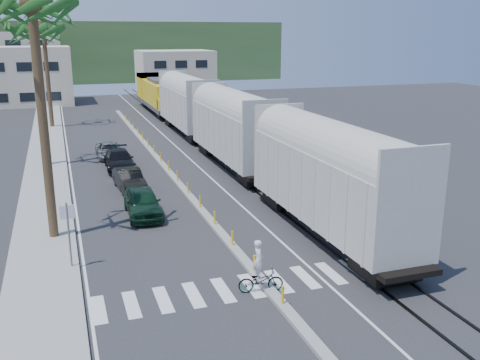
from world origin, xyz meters
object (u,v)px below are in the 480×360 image
Objects in this scene: street_sign at (68,226)px; cyclist at (260,276)px; car_lead at (143,202)px; car_second at (129,179)px.

cyclist is at bearing -33.32° from street_sign.
car_lead is 1.06× the size of car_second.
car_second is at bearing 20.39° from cyclist.
car_lead is 5.39m from car_second.
street_sign is 12.18m from car_second.
car_second is (-0.03, 5.39, -0.08)m from car_lead.
street_sign reaches higher than cyclist.
street_sign is 0.69× the size of car_second.
car_lead is at bearing 56.30° from street_sign.
car_second is (4.00, 11.43, -1.27)m from street_sign.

